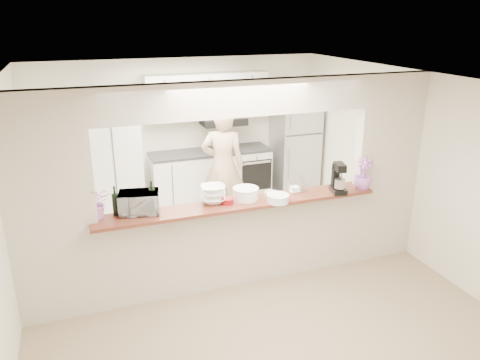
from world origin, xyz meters
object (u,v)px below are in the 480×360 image
stand_mixer (338,179)px  person (223,166)px  refrigerator (295,148)px  toaster_oven (139,203)px

stand_mixer → person: 2.17m
refrigerator → stand_mixer: bearing=-106.0°
refrigerator → person: (-1.65, -0.82, 0.07)m
toaster_oven → stand_mixer: (2.40, -0.19, 0.05)m
refrigerator → stand_mixer: (-0.80, -2.79, 0.41)m
refrigerator → person: person is taller
refrigerator → toaster_oven: refrigerator is taller
toaster_oven → stand_mixer: 2.41m
person → toaster_oven: bearing=71.3°
refrigerator → stand_mixer: refrigerator is taller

